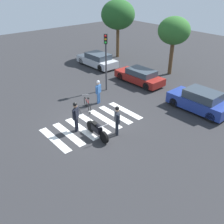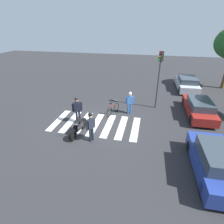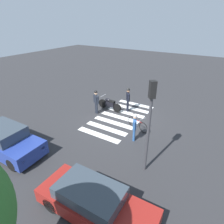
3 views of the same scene
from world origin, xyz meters
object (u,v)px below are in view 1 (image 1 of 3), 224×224
object	(u,v)px
officer_on_foot	(117,119)
officer_by_motorcycle	(76,114)
car_silver_sedan	(97,60)
car_maroon_wagon	(140,76)
car_blue_hatchback	(199,101)
leaning_bicycle	(87,105)
traffic_light_pole	(106,54)
pedestrian_bystander	(98,90)
police_motorcycle	(97,130)

from	to	relation	value
officer_on_foot	officer_by_motorcycle	distance (m)	2.40
officer_on_foot	car_silver_sedan	distance (m)	12.57
officer_on_foot	car_maroon_wagon	distance (m)	8.22
officer_by_motorcycle	car_blue_hatchback	world-z (taller)	officer_by_motorcycle
car_silver_sedan	car_blue_hatchback	xyz separation A→B (m)	(11.96, -0.50, 0.05)
officer_on_foot	officer_by_motorcycle	bearing A→B (deg)	-139.80
leaning_bicycle	traffic_light_pole	distance (m)	4.41
pedestrian_bystander	car_blue_hatchback	bearing A→B (deg)	40.49
police_motorcycle	car_silver_sedan	distance (m)	12.70
pedestrian_bystander	leaning_bicycle	bearing A→B (deg)	-75.11
traffic_light_pole	car_blue_hatchback	bearing A→B (deg)	20.88
pedestrian_bystander	car_maroon_wagon	bearing A→B (deg)	99.34
car_silver_sedan	car_maroon_wagon	size ratio (longest dim) A/B	1.02
car_silver_sedan	car_blue_hatchback	world-z (taller)	car_blue_hatchback
car_maroon_wagon	leaning_bicycle	bearing A→B (deg)	-79.56
police_motorcycle	pedestrian_bystander	world-z (taller)	pedestrian_bystander
leaning_bicycle	officer_on_foot	world-z (taller)	officer_on_foot
leaning_bicycle	traffic_light_pole	bearing A→B (deg)	120.16
officer_on_foot	officer_by_motorcycle	size ratio (longest dim) A/B	0.97
leaning_bicycle	car_silver_sedan	world-z (taller)	car_silver_sedan
pedestrian_bystander	car_maroon_wagon	world-z (taller)	pedestrian_bystander
police_motorcycle	car_silver_sedan	size ratio (longest dim) A/B	0.47
pedestrian_bystander	traffic_light_pole	bearing A→B (deg)	127.92
pedestrian_bystander	car_maroon_wagon	distance (m)	5.08
police_motorcycle	car_maroon_wagon	bearing A→B (deg)	118.69
police_motorcycle	car_maroon_wagon	world-z (taller)	car_maroon_wagon
officer_by_motorcycle	pedestrian_bystander	world-z (taller)	officer_by_motorcycle
leaning_bicycle	officer_on_foot	bearing A→B (deg)	-7.85
officer_on_foot	traffic_light_pole	bearing A→B (deg)	146.32
police_motorcycle	car_maroon_wagon	xyz separation A→B (m)	(-4.22, 7.71, 0.13)
car_silver_sedan	traffic_light_pole	size ratio (longest dim) A/B	1.03
officer_by_motorcycle	car_maroon_wagon	bearing A→B (deg)	109.52
car_silver_sedan	officer_on_foot	bearing A→B (deg)	-32.18
pedestrian_bystander	traffic_light_pole	world-z (taller)	traffic_light_pole
pedestrian_bystander	officer_on_foot	bearing A→B (deg)	-23.39
officer_on_foot	traffic_light_pole	xyz separation A→B (m)	(-5.42, 3.62, 1.87)
car_maroon_wagon	traffic_light_pole	bearing A→B (deg)	-102.27
pedestrian_bystander	car_maroon_wagon	size ratio (longest dim) A/B	0.39
police_motorcycle	pedestrian_bystander	distance (m)	4.38
officer_on_foot	car_blue_hatchback	xyz separation A→B (m)	(1.33, 6.19, -0.36)
police_motorcycle	car_blue_hatchback	bearing A→B (deg)	75.52
police_motorcycle	officer_by_motorcycle	world-z (taller)	officer_by_motorcycle
officer_by_motorcycle	pedestrian_bystander	size ratio (longest dim) A/B	1.08
car_blue_hatchback	leaning_bicycle	bearing A→B (deg)	-130.94
leaning_bicycle	pedestrian_bystander	xyz separation A→B (m)	(-0.32, 1.20, 0.61)
officer_on_foot	traffic_light_pole	distance (m)	6.78
car_blue_hatchback	traffic_light_pole	xyz separation A→B (m)	(-6.75, -2.57, 2.23)
car_silver_sedan	pedestrian_bystander	bearing A→B (deg)	-36.67
officer_on_foot	car_blue_hatchback	distance (m)	6.34
pedestrian_bystander	traffic_light_pole	size ratio (longest dim) A/B	0.40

